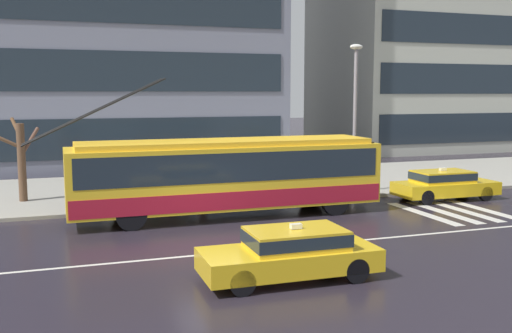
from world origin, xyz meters
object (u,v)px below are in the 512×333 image
at_px(taxi_oncoming_near, 292,251).
at_px(street_lamp, 355,106).
at_px(bus_shelter, 148,155).
at_px(pedestrian_approaching_curb, 305,171).
at_px(taxi_ahead_of_bus, 444,184).
at_px(pedestrian_walking_past, 169,162).
at_px(trolleybus, 228,174).
at_px(street_tree_bare, 21,158).
at_px(pedestrian_at_shelter, 204,157).

bearing_deg(taxi_oncoming_near, street_lamp, 54.51).
relative_size(bus_shelter, street_lamp, 0.61).
bearing_deg(pedestrian_approaching_curb, taxi_oncoming_near, -115.37).
distance_m(taxi_ahead_of_bus, pedestrian_walking_past, 11.77).
height_order(trolleybus, street_tree_bare, trolleybus).
bearing_deg(street_tree_bare, taxi_oncoming_near, -61.86).
relative_size(bus_shelter, street_tree_bare, 1.16).
xyz_separation_m(taxi_oncoming_near, street_lamp, (7.11, 9.97, 3.31)).
height_order(bus_shelter, pedestrian_walking_past, bus_shelter).
distance_m(trolleybus, street_tree_bare, 8.91).
distance_m(taxi_oncoming_near, street_tree_bare, 14.40).
bearing_deg(street_tree_bare, pedestrian_walking_past, -16.28).
xyz_separation_m(bus_shelter, pedestrian_walking_past, (0.82, -0.35, -0.29)).
distance_m(taxi_oncoming_near, bus_shelter, 11.52).
xyz_separation_m(taxi_oncoming_near, pedestrian_at_shelter, (0.67, 11.65, 1.09)).
relative_size(trolleybus, taxi_oncoming_near, 2.90).
xyz_separation_m(taxi_oncoming_near, pedestrian_approaching_curb, (5.07, 10.68, 0.41)).
bearing_deg(pedestrian_at_shelter, taxi_oncoming_near, -93.30).
height_order(trolleybus, taxi_oncoming_near, trolleybus).
bearing_deg(bus_shelter, street_lamp, -8.55).
height_order(taxi_ahead_of_bus, pedestrian_approaching_curb, pedestrian_approaching_curb).
distance_m(bus_shelter, pedestrian_walking_past, 0.94).
xyz_separation_m(taxi_ahead_of_bus, street_lamp, (-3.21, 2.17, 3.31)).
bearing_deg(street_lamp, taxi_oncoming_near, -125.49).
height_order(taxi_oncoming_near, street_tree_bare, street_tree_bare).
relative_size(trolleybus, taxi_ahead_of_bus, 2.87).
relative_size(pedestrian_at_shelter, pedestrian_approaching_curb, 1.23).
bearing_deg(street_tree_bare, pedestrian_approaching_curb, -9.45).
bearing_deg(street_lamp, street_tree_bare, 169.05).
xyz_separation_m(taxi_oncoming_near, taxi_ahead_of_bus, (10.32, 7.80, 0.00)).
xyz_separation_m(trolleybus, pedestrian_at_shelter, (0.10, 4.02, 0.22)).
height_order(taxi_oncoming_near, pedestrian_at_shelter, pedestrian_at_shelter).
distance_m(taxi_ahead_of_bus, street_lamp, 5.10).
relative_size(pedestrian_at_shelter, pedestrian_walking_past, 1.03).
height_order(pedestrian_walking_past, street_tree_bare, street_tree_bare).
bearing_deg(bus_shelter, pedestrian_at_shelter, 7.86).
height_order(bus_shelter, street_lamp, street_lamp).
bearing_deg(pedestrian_approaching_curb, pedestrian_at_shelter, 167.62).
distance_m(bus_shelter, pedestrian_at_shelter, 2.50).
height_order(taxi_oncoming_near, taxi_ahead_of_bus, same).
height_order(taxi_oncoming_near, pedestrian_walking_past, pedestrian_walking_past).
xyz_separation_m(pedestrian_at_shelter, pedestrian_walking_past, (-1.65, -0.69, -0.09)).
xyz_separation_m(trolleybus, bus_shelter, (-2.37, 3.68, 0.42)).
relative_size(trolleybus, pedestrian_at_shelter, 6.32).
distance_m(trolleybus, pedestrian_approaching_curb, 5.45).
bearing_deg(taxi_oncoming_near, pedestrian_approaching_curb, 64.63).
height_order(taxi_ahead_of_bus, pedestrian_walking_past, pedestrian_walking_past).
xyz_separation_m(taxi_ahead_of_bus, bus_shelter, (-12.11, 3.51, 1.30)).
bearing_deg(taxi_oncoming_near, trolleybus, 85.68).
bearing_deg(street_tree_bare, street_lamp, -10.95).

